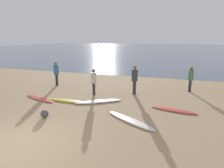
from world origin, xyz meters
TOP-DOWN VIEW (x-y plane):
  - ground_plane at (0.00, 10.00)m, footprint 120.00×120.00m
  - ocean_water at (0.00, 62.78)m, footprint 140.00×100.00m
  - surfboard_0 at (-2.57, 4.41)m, footprint 2.45×1.20m
  - surfboard_1 at (-0.84, 4.51)m, footprint 2.70×0.53m
  - surfboard_2 at (0.85, 4.94)m, footprint 2.42×1.83m
  - surfboard_3 at (3.06, 3.08)m, footprint 2.50×1.77m
  - surfboard_4 at (4.72, 4.94)m, footprint 2.26×0.92m
  - person_0 at (-3.53, 7.56)m, footprint 0.35×0.35m
  - person_1 at (0.02, 6.21)m, footprint 0.32×0.32m
  - person_2 at (2.34, 7.10)m, footprint 0.37×0.37m
  - person_3 at (5.61, 8.84)m, footprint 0.33×0.33m
  - beach_rock_near at (-0.58, 2.25)m, footprint 0.34×0.34m

SIDE VIEW (x-z plane):
  - ground_plane at x=0.00m, z-range -0.20..0.00m
  - ocean_water at x=0.00m, z-range 0.00..0.00m
  - surfboard_0 at x=-2.57m, z-range 0.00..0.06m
  - surfboard_4 at x=4.72m, z-range 0.00..0.07m
  - surfboard_3 at x=3.06m, z-range 0.00..0.08m
  - surfboard_1 at x=-0.84m, z-range 0.00..0.08m
  - surfboard_2 at x=0.85m, z-range 0.00..0.09m
  - beach_rock_near at x=-0.58m, z-range 0.00..0.34m
  - person_1 at x=0.02m, z-range 0.14..1.73m
  - person_3 at x=5.61m, z-range 0.15..1.77m
  - person_0 at x=-3.53m, z-range 0.16..1.90m
  - person_2 at x=2.34m, z-range 0.16..1.97m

